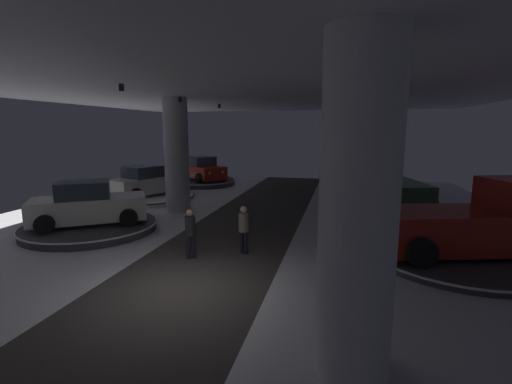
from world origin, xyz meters
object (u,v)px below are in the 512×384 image
Objects in this scene: column_left at (177,156)px; visitor_walking_near at (244,227)px; pickup_truck_far_right at (387,186)px; display_platform_mid_right at (459,255)px; display_platform_far_left at (147,197)px; display_platform_deep_left at (202,182)px; display_car_mid_left at (88,205)px; display_platform_deep_right at (367,189)px; display_platform_mid_left at (91,227)px; column_right at (358,212)px; display_car_deep_right at (368,175)px; pickup_truck_mid_right at (472,223)px; display_car_deep_left at (202,169)px; display_platform_far_right at (388,209)px; display_car_far_left at (145,182)px; visitor_walking_far at (190,231)px.

column_left reaches higher than visitor_walking_near.
pickup_truck_far_right is (10.00, 2.29, -1.49)m from column_left.
display_platform_mid_right is 1.02× the size of display_platform_far_left.
column_left is 9.12m from display_platform_deep_left.
display_platform_deep_right is (11.32, 12.16, -0.89)m from display_car_mid_left.
display_platform_mid_left is at bearing 170.57° from visitor_walking_near.
column_right reaches higher than display_platform_deep_left.
display_car_deep_right is (11.57, -0.44, 0.92)m from display_platform_deep_left.
pickup_truck_mid_right reaches higher than visitor_walking_near.
column_right is at bearing -48.82° from display_platform_far_left.
display_car_deep_left is 2.73× the size of visitor_walking_near.
display_platform_deep_right is at bearing 23.36° from display_platform_far_left.
column_left is at bearing -139.68° from display_platform_deep_right.
column_left is 0.98× the size of pickup_truck_far_right.
column_right reaches higher than display_platform_far_right.
visitor_walking_near reaches higher than display_platform_mid_left.
visitor_walking_near is (-5.20, -7.52, -0.35)m from pickup_truck_far_right.
display_car_deep_right is at bearing 101.12° from pickup_truck_mid_right.
display_car_far_left is at bearing 155.73° from display_platform_mid_right.
pickup_truck_mid_right is 1.01× the size of pickup_truck_far_right.
column_right is at bearing -120.25° from pickup_truck_mid_right.
display_platform_mid_right is 6.29m from display_platform_far_right.
display_car_far_left is (-0.01, -0.03, 0.86)m from display_platform_far_left.
column_right reaches higher than pickup_truck_mid_right.
display_platform_mid_left is (-11.91, -6.10, -0.00)m from display_platform_far_right.
display_platform_deep_right is (-0.62, 6.04, 0.02)m from display_platform_far_right.
display_platform_mid_right is 8.48m from visitor_walking_far.
display_platform_deep_left is 3.03× the size of visitor_walking_far.
pickup_truck_mid_right reaches higher than visitor_walking_far.
display_platform_mid_right is (13.64, -12.63, -0.07)m from display_platform_deep_left.
display_platform_mid_left is at bearing 159.42° from visitor_walking_far.
column_right reaches higher than visitor_walking_near.
visitor_walking_near and visitor_walking_far have the same top height.
display_car_far_left is 2.87× the size of visitor_walking_near.
visitor_walking_far is (6.54, -8.57, -0.09)m from display_car_far_left.
display_car_deep_left is at bearing 177.59° from display_platform_deep_right.
column_left is at bearing -139.56° from display_car_deep_right.
column_right is 1.00× the size of column_left.
display_platform_deep_right is (11.58, -0.47, -0.00)m from display_platform_deep_left.
display_platform_mid_right is at bearing -19.76° from column_left.
visitor_walking_far is (3.30, -6.05, -1.84)m from column_left.
visitor_walking_far is (-6.15, -14.08, 0.71)m from display_platform_deep_right.
display_platform_far_left is (-11.34, 12.96, -2.62)m from column_right.
display_platform_deep_right is at bearing 85.84° from column_right.
display_platform_deep_left is 3.03× the size of visitor_walking_near.
pickup_truck_far_right reaches higher than display_car_mid_left.
display_platform_deep_left is at bearing -41.32° from display_car_deep_left.
display_platform_deep_left is at bearing 138.06° from pickup_truck_mid_right.
column_right is 0.99× the size of display_platform_far_left.
display_platform_far_right is 6.18m from display_car_deep_right.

